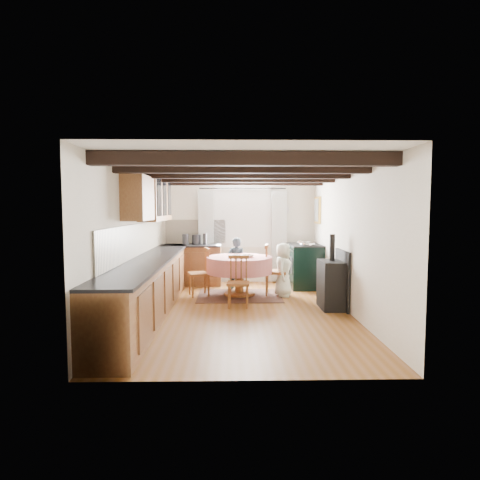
{
  "coord_description": "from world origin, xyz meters",
  "views": [
    {
      "loc": [
        -0.16,
        -6.7,
        1.74
      ],
      "look_at": [
        0.0,
        0.8,
        1.15
      ],
      "focal_mm": 30.16,
      "sensor_mm": 36.0,
      "label": 1
    }
  ],
  "objects_px": {
    "chair_near": "(238,281)",
    "child_far": "(236,263)",
    "cast_iron_stove": "(332,271)",
    "child_right": "(283,270)",
    "chair_right": "(275,270)",
    "cup": "(236,257)",
    "aga_range": "(305,265)",
    "dining_table": "(239,276)",
    "chair_left": "(199,272)"
  },
  "relations": [
    {
      "from": "chair_near",
      "to": "child_right",
      "type": "xyz_separation_m",
      "value": [
        0.9,
        0.86,
        0.07
      ]
    },
    {
      "from": "cast_iron_stove",
      "to": "child_right",
      "type": "xyz_separation_m",
      "value": [
        -0.72,
        0.99,
        -0.12
      ]
    },
    {
      "from": "chair_right",
      "to": "dining_table",
      "type": "bearing_deg",
      "value": 103.04
    },
    {
      "from": "chair_right",
      "to": "child_far",
      "type": "height_order",
      "value": "child_far"
    },
    {
      "from": "chair_near",
      "to": "chair_left",
      "type": "distance_m",
      "value": 1.19
    },
    {
      "from": "chair_left",
      "to": "child_far",
      "type": "distance_m",
      "value": 1.04
    },
    {
      "from": "child_far",
      "to": "child_right",
      "type": "distance_m",
      "value": 1.2
    },
    {
      "from": "child_far",
      "to": "chair_right",
      "type": "bearing_deg",
      "value": 150.13
    },
    {
      "from": "cast_iron_stove",
      "to": "child_right",
      "type": "bearing_deg",
      "value": 125.89
    },
    {
      "from": "dining_table",
      "to": "child_far",
      "type": "bearing_deg",
      "value": 93.77
    },
    {
      "from": "chair_near",
      "to": "aga_range",
      "type": "xyz_separation_m",
      "value": [
        1.51,
        1.8,
        0.03
      ]
    },
    {
      "from": "chair_near",
      "to": "chair_left",
      "type": "xyz_separation_m",
      "value": [
        -0.76,
        0.92,
        0.03
      ]
    },
    {
      "from": "chair_left",
      "to": "child_right",
      "type": "xyz_separation_m",
      "value": [
        1.67,
        -0.06,
        0.05
      ]
    },
    {
      "from": "chair_right",
      "to": "child_right",
      "type": "xyz_separation_m",
      "value": [
        0.14,
        -0.09,
        0.01
      ]
    },
    {
      "from": "chair_left",
      "to": "chair_near",
      "type": "bearing_deg",
      "value": 23.83
    },
    {
      "from": "dining_table",
      "to": "cast_iron_stove",
      "type": "xyz_separation_m",
      "value": [
        1.58,
        -1.02,
        0.26
      ]
    },
    {
      "from": "chair_left",
      "to": "chair_right",
      "type": "distance_m",
      "value": 1.53
    },
    {
      "from": "chair_left",
      "to": "cast_iron_stove",
      "type": "relative_size",
      "value": 0.74
    },
    {
      "from": "aga_range",
      "to": "chair_near",
      "type": "bearing_deg",
      "value": -130.06
    },
    {
      "from": "chair_right",
      "to": "cup",
      "type": "relative_size",
      "value": 10.58
    },
    {
      "from": "cup",
      "to": "aga_range",
      "type": "bearing_deg",
      "value": 39.59
    },
    {
      "from": "chair_near",
      "to": "cup",
      "type": "xyz_separation_m",
      "value": [
        -0.03,
        0.52,
        0.38
      ]
    },
    {
      "from": "child_right",
      "to": "aga_range",
      "type": "bearing_deg",
      "value": -16.34
    },
    {
      "from": "chair_near",
      "to": "child_far",
      "type": "relative_size",
      "value": 0.81
    },
    {
      "from": "cast_iron_stove",
      "to": "chair_near",
      "type": "bearing_deg",
      "value": 175.24
    },
    {
      "from": "child_far",
      "to": "chair_near",
      "type": "bearing_deg",
      "value": 101.69
    },
    {
      "from": "child_far",
      "to": "cup",
      "type": "relative_size",
      "value": 11.51
    },
    {
      "from": "chair_left",
      "to": "cup",
      "type": "xyz_separation_m",
      "value": [
        0.74,
        -0.39,
        0.35
      ]
    },
    {
      "from": "aga_range",
      "to": "cast_iron_stove",
      "type": "xyz_separation_m",
      "value": [
        0.11,
        -1.93,
        0.16
      ]
    },
    {
      "from": "cast_iron_stove",
      "to": "cup",
      "type": "height_order",
      "value": "cast_iron_stove"
    },
    {
      "from": "cast_iron_stove",
      "to": "child_right",
      "type": "distance_m",
      "value": 1.23
    },
    {
      "from": "chair_left",
      "to": "aga_range",
      "type": "distance_m",
      "value": 2.44
    },
    {
      "from": "chair_right",
      "to": "cup",
      "type": "distance_m",
      "value": 0.95
    },
    {
      "from": "cast_iron_stove",
      "to": "cup",
      "type": "bearing_deg",
      "value": 158.2
    },
    {
      "from": "chair_near",
      "to": "dining_table",
      "type": "bearing_deg",
      "value": 91.28
    },
    {
      "from": "chair_right",
      "to": "aga_range",
      "type": "height_order",
      "value": "chair_right"
    },
    {
      "from": "chair_near",
      "to": "chair_right",
      "type": "relative_size",
      "value": 0.88
    },
    {
      "from": "aga_range",
      "to": "child_right",
      "type": "bearing_deg",
      "value": -122.8
    },
    {
      "from": "aga_range",
      "to": "cup",
      "type": "relative_size",
      "value": 10.85
    },
    {
      "from": "aga_range",
      "to": "child_far",
      "type": "bearing_deg",
      "value": -173.54
    },
    {
      "from": "chair_near",
      "to": "child_far",
      "type": "xyz_separation_m",
      "value": [
        -0.01,
        1.63,
        0.1
      ]
    },
    {
      "from": "chair_near",
      "to": "cast_iron_stove",
      "type": "relative_size",
      "value": 0.7
    },
    {
      "from": "dining_table",
      "to": "child_far",
      "type": "xyz_separation_m",
      "value": [
        -0.05,
        0.74,
        0.17
      ]
    },
    {
      "from": "chair_right",
      "to": "child_right",
      "type": "bearing_deg",
      "value": -115.03
    },
    {
      "from": "dining_table",
      "to": "child_far",
      "type": "height_order",
      "value": "child_far"
    },
    {
      "from": "chair_right",
      "to": "aga_range",
      "type": "bearing_deg",
      "value": -33.14
    },
    {
      "from": "aga_range",
      "to": "chair_left",
      "type": "bearing_deg",
      "value": -158.86
    },
    {
      "from": "child_far",
      "to": "child_right",
      "type": "height_order",
      "value": "child_far"
    },
    {
      "from": "chair_left",
      "to": "chair_right",
      "type": "height_order",
      "value": "chair_right"
    },
    {
      "from": "chair_near",
      "to": "chair_left",
      "type": "bearing_deg",
      "value": 133.57
    }
  ]
}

